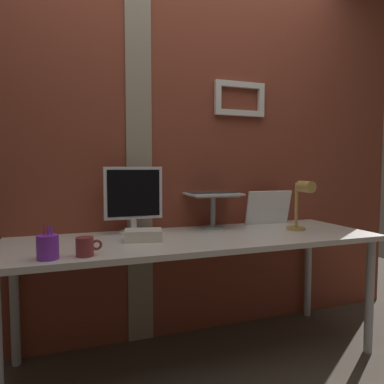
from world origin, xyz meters
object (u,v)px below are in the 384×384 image
(laptop, at_px, (209,186))
(desk_lamp, at_px, (302,200))
(monitor, at_px, (133,197))
(coffee_mug, at_px, (85,247))
(pen_cup, at_px, (48,247))
(whiteboard_panel, at_px, (268,208))

(laptop, distance_m, desk_lamp, 0.59)
(laptop, bearing_deg, desk_lamp, -35.86)
(monitor, relative_size, coffee_mug, 3.46)
(desk_lamp, relative_size, pen_cup, 2.06)
(whiteboard_panel, xyz_separation_m, desk_lamp, (0.05, -0.31, 0.08))
(desk_lamp, bearing_deg, laptop, 144.14)
(monitor, distance_m, coffee_mug, 0.59)
(pen_cup, bearing_deg, whiteboard_panel, 19.51)
(laptop, height_order, coffee_mug, laptop)
(desk_lamp, relative_size, coffee_mug, 2.72)
(coffee_mug, bearing_deg, monitor, 57.14)
(whiteboard_panel, xyz_separation_m, pen_cup, (-1.41, -0.50, -0.06))
(pen_cup, bearing_deg, laptop, 28.72)
(whiteboard_panel, distance_m, desk_lamp, 0.32)
(monitor, height_order, whiteboard_panel, monitor)
(laptop, height_order, whiteboard_panel, laptop)
(whiteboard_panel, relative_size, desk_lamp, 1.06)
(monitor, distance_m, pen_cup, 0.68)
(desk_lamp, distance_m, coffee_mug, 1.32)
(whiteboard_panel, relative_size, coffee_mug, 2.89)
(whiteboard_panel, bearing_deg, monitor, -178.26)
(desk_lamp, height_order, pen_cup, desk_lamp)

